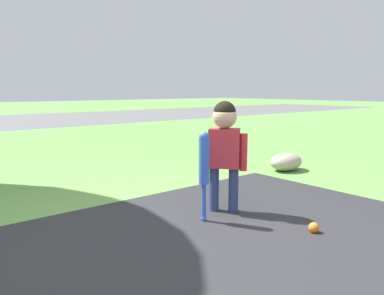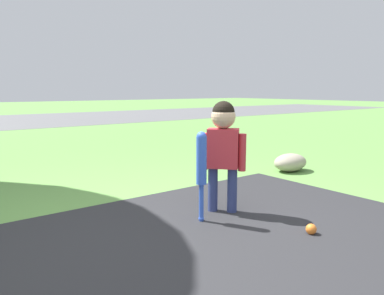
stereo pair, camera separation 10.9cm
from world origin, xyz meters
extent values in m
plane|color=#5B8C42|center=(0.00, 0.00, 0.00)|extent=(60.00, 60.00, 0.00)
cylinder|color=navy|center=(0.89, 0.29, 0.18)|extent=(0.08, 0.08, 0.36)
cylinder|color=navy|center=(0.99, 0.18, 0.18)|extent=(0.08, 0.08, 0.36)
cube|color=#BF2D38|center=(0.94, 0.24, 0.52)|extent=(0.26, 0.27, 0.31)
cylinder|color=#BF2D38|center=(0.84, 0.35, 0.49)|extent=(0.06, 0.06, 0.29)
cylinder|color=#BF2D38|center=(1.04, 0.12, 0.49)|extent=(0.06, 0.06, 0.29)
sphere|color=#D8AD8C|center=(0.94, 0.24, 0.77)|extent=(0.19, 0.19, 0.19)
sphere|color=black|center=(0.94, 0.24, 0.80)|extent=(0.17, 0.17, 0.17)
sphere|color=blue|center=(0.66, 0.16, 0.02)|extent=(0.04, 0.04, 0.04)
cylinder|color=blue|center=(0.66, 0.16, 0.14)|extent=(0.03, 0.03, 0.29)
cylinder|color=blue|center=(0.66, 0.16, 0.46)|extent=(0.08, 0.08, 0.35)
sphere|color=blue|center=(0.66, 0.16, 0.64)|extent=(0.07, 0.07, 0.07)
sphere|color=orange|center=(1.09, -0.49, 0.04)|extent=(0.07, 0.07, 0.07)
ellipsoid|color=#9E937F|center=(2.60, 0.86, 0.11)|extent=(0.46, 0.32, 0.21)
camera|label=1|loc=(-1.10, -1.85, 0.97)|focal=35.00mm
camera|label=2|loc=(-1.02, -1.92, 0.97)|focal=35.00mm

